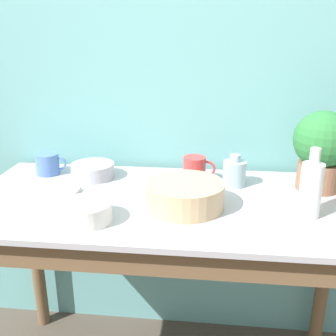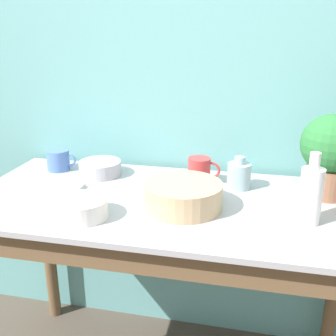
% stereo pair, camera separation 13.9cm
% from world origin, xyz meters
% --- Properties ---
extents(wall_back, '(6.00, 0.05, 2.40)m').
position_xyz_m(wall_back, '(0.00, 0.75, 1.20)').
color(wall_back, '#609E9E').
rests_on(wall_back, ground_plane).
extents(counter_table, '(1.47, 0.69, 0.86)m').
position_xyz_m(counter_table, '(0.00, 0.32, 0.70)').
color(counter_table, brown).
rests_on(counter_table, ground_plane).
extents(potted_plant, '(0.21, 0.21, 0.30)m').
position_xyz_m(potted_plant, '(0.56, 0.51, 1.03)').
color(potted_plant, '#8C5B42').
rests_on(potted_plant, counter_table).
extents(bowl_wash_large, '(0.27, 0.27, 0.09)m').
position_xyz_m(bowl_wash_large, '(0.06, 0.29, 0.91)').
color(bowl_wash_large, tan).
rests_on(bowl_wash_large, counter_table).
extents(bottle_tall, '(0.07, 0.07, 0.23)m').
position_xyz_m(bottle_tall, '(0.47, 0.26, 0.96)').
color(bottle_tall, white).
rests_on(bottle_tall, counter_table).
extents(bottle_short, '(0.09, 0.09, 0.13)m').
position_xyz_m(bottle_short, '(0.24, 0.51, 0.91)').
color(bottle_short, '#93B2BC').
rests_on(bottle_short, counter_table).
extents(mug_blue, '(0.13, 0.10, 0.09)m').
position_xyz_m(mug_blue, '(-0.54, 0.56, 0.91)').
color(mug_blue, '#4C70B7').
rests_on(mug_blue, counter_table).
extents(mug_red, '(0.13, 0.09, 0.10)m').
position_xyz_m(mug_red, '(0.09, 0.53, 0.91)').
color(mug_red, '#C63838').
rests_on(mug_red, counter_table).
extents(bowl_small_enamel_white, '(0.17, 0.17, 0.06)m').
position_xyz_m(bowl_small_enamel_white, '(-0.24, 0.14, 0.89)').
color(bowl_small_enamel_white, silver).
rests_on(bowl_small_enamel_white, counter_table).
extents(bowl_small_steel, '(0.18, 0.18, 0.06)m').
position_xyz_m(bowl_small_steel, '(-0.34, 0.54, 0.89)').
color(bowl_small_steel, '#A8A8B2').
rests_on(bowl_small_steel, counter_table).
extents(tray_board, '(0.29, 0.19, 0.02)m').
position_xyz_m(tray_board, '(-0.48, 0.30, 0.87)').
color(tray_board, beige).
rests_on(tray_board, counter_table).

